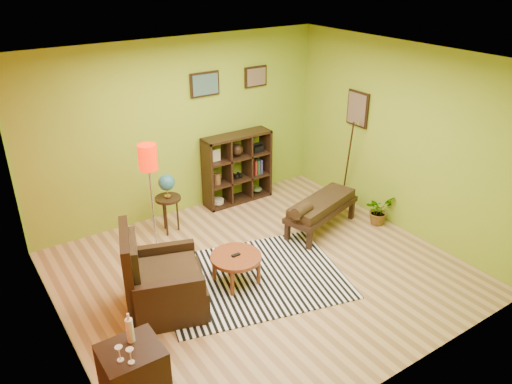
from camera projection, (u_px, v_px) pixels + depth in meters
ground at (261, 272)px, 6.71m from camera, size 5.00×5.00×0.00m
room_shell at (255, 148)px, 5.90m from camera, size 5.04×4.54×2.82m
zebra_rug at (252, 278)px, 6.60m from camera, size 2.70×2.28×0.01m
coffee_table at (236, 259)px, 6.37m from camera, size 0.66×0.66×0.42m
armchair at (160, 285)px, 5.90m from camera, size 1.13×1.12×1.10m
side_cabinet at (134, 376)px, 4.64m from camera, size 0.55×0.50×0.96m
floor_lamp at (149, 168)px, 6.48m from camera, size 0.25×0.25×1.68m
globe_table at (167, 189)px, 7.40m from camera, size 0.39×0.39×0.95m
cube_shelf at (238, 168)px, 8.43m from camera, size 1.20×0.35×1.20m
bench at (320, 207)px, 7.57m from camera, size 1.45×0.86×0.63m
potted_plant at (378, 213)px, 7.86m from camera, size 0.46×0.50×0.36m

